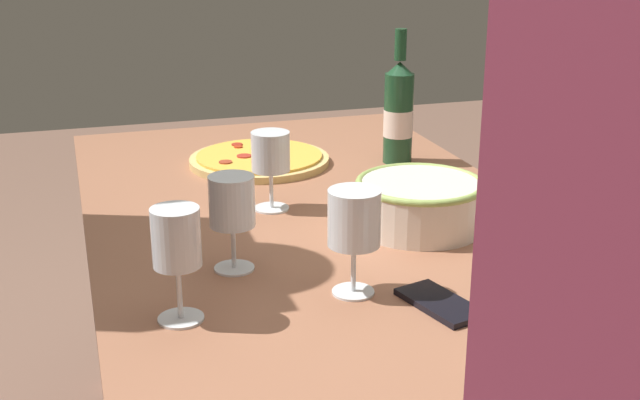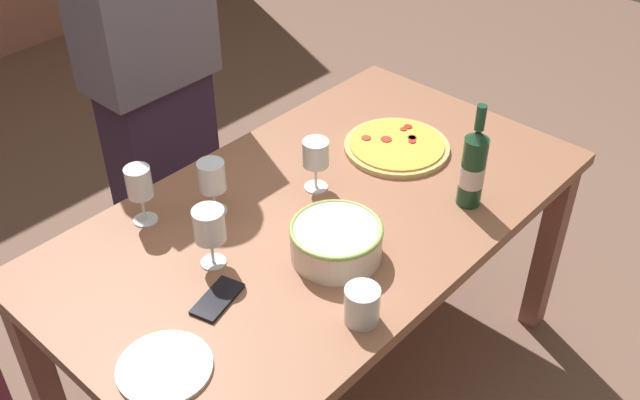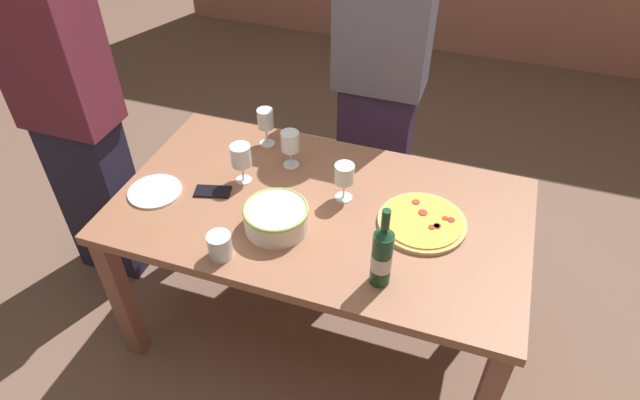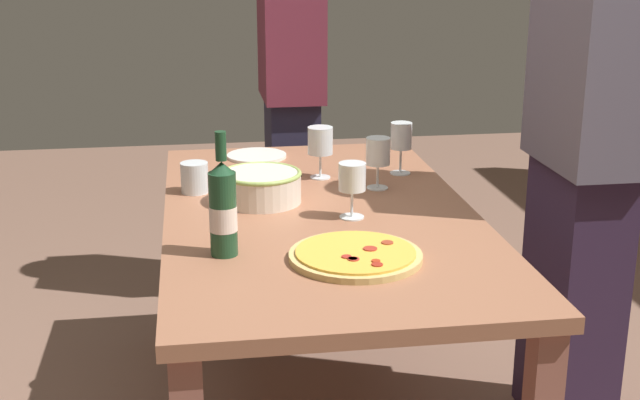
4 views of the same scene
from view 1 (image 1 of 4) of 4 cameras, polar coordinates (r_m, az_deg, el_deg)
The scene contains 11 objects.
dining_table at distance 1.68m, azimuth -0.00°, elevation -4.11°, with size 1.60×0.90×0.75m.
pizza at distance 2.00m, azimuth -4.19°, elevation 2.80°, with size 0.33×0.33×0.03m.
serving_bowl at distance 1.58m, azimuth 6.83°, elevation -0.14°, with size 0.24×0.24×0.10m.
wine_bottle at distance 1.99m, azimuth 5.40°, elevation 6.02°, with size 0.07×0.07×0.32m.
wine_glass_near_pizza at distance 1.28m, azimuth 2.36°, elevation -1.41°, with size 0.08×0.08×0.17m.
wine_glass_by_bottle at distance 1.37m, azimuth -6.06°, elevation -0.26°, with size 0.08×0.08×0.16m.
wine_glass_far_left at distance 1.21m, azimuth -9.81°, elevation -3.00°, with size 0.07×0.07×0.17m.
wine_glass_far_right at distance 1.66m, azimuth -3.40°, elevation 3.03°, with size 0.08×0.08×0.16m.
cup_amber at distance 1.57m, azimuth 15.37°, elevation -1.09°, with size 0.09×0.09×0.10m, color white.
side_plate at distance 1.16m, azimuth 16.38°, elevation -10.93°, with size 0.21×0.21×0.01m, color white.
cell_phone at distance 1.29m, azimuth 8.24°, elevation -7.02°, with size 0.07×0.14×0.01m, color black.
Camera 1 is at (-1.48, 0.46, 1.32)m, focal length 46.68 mm.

